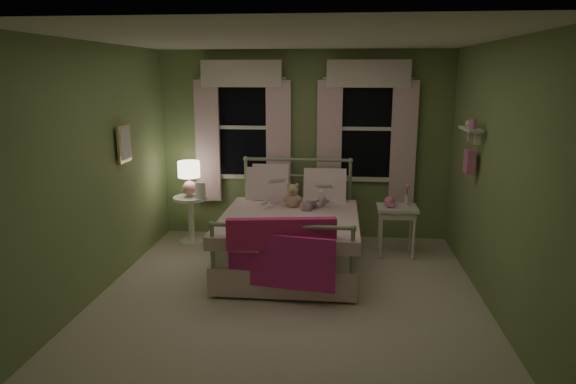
# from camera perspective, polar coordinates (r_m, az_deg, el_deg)

# --- Properties ---
(room_shell) EXTENTS (4.20, 4.20, 4.20)m
(room_shell) POSITION_cam_1_polar(r_m,az_deg,el_deg) (5.11, 0.16, 1.93)
(room_shell) COLOR beige
(room_shell) RESTS_ON ground
(bed) EXTENTS (1.58, 2.04, 1.18)m
(bed) POSITION_cam_1_polar(r_m,az_deg,el_deg) (6.18, 0.26, -4.94)
(bed) COLOR white
(bed) RESTS_ON ground
(pink_throw) EXTENTS (1.10, 0.30, 0.71)m
(pink_throw) POSITION_cam_1_polar(r_m,az_deg,el_deg) (5.15, -0.76, -5.94)
(pink_throw) COLOR #D92A77
(pink_throw) RESTS_ON bed
(child_left) EXTENTS (0.27, 0.20, 0.70)m
(child_left) POSITION_cam_1_polar(r_m,az_deg,el_deg) (6.48, -1.78, 0.91)
(child_left) COLOR #F7D1DD
(child_left) RESTS_ON bed
(child_right) EXTENTS (0.45, 0.40, 0.76)m
(child_right) POSITION_cam_1_polar(r_m,az_deg,el_deg) (6.43, 3.17, 1.05)
(child_right) COLOR #F7D1DD
(child_right) RESTS_ON bed
(book_left) EXTENTS (0.22, 0.17, 0.26)m
(book_left) POSITION_cam_1_polar(r_m,az_deg,el_deg) (6.23, -2.08, 0.80)
(book_left) COLOR beige
(book_left) RESTS_ON child_left
(book_right) EXTENTS (0.21, 0.14, 0.26)m
(book_right) POSITION_cam_1_polar(r_m,az_deg,el_deg) (6.19, 3.06, 0.30)
(book_right) COLOR beige
(book_right) RESTS_ON child_right
(teddy_bear) EXTENTS (0.24, 0.20, 0.32)m
(teddy_bear) POSITION_cam_1_polar(r_m,az_deg,el_deg) (6.33, 0.56, -0.59)
(teddy_bear) COLOR tan
(teddy_bear) RESTS_ON bed
(nightstand_left) EXTENTS (0.46, 0.46, 0.65)m
(nightstand_left) POSITION_cam_1_polar(r_m,az_deg,el_deg) (7.14, -10.75, -2.32)
(nightstand_left) COLOR white
(nightstand_left) RESTS_ON ground
(table_lamp) EXTENTS (0.29, 0.29, 0.47)m
(table_lamp) POSITION_cam_1_polar(r_m,az_deg,el_deg) (7.02, -10.94, 1.90)
(table_lamp) COLOR #DA8681
(table_lamp) RESTS_ON nightstand_left
(book_nightstand) EXTENTS (0.23, 0.27, 0.02)m
(book_nightstand) POSITION_cam_1_polar(r_m,az_deg,el_deg) (6.98, -10.23, -0.63)
(book_nightstand) COLOR beige
(book_nightstand) RESTS_ON nightstand_left
(nightstand_right) EXTENTS (0.50, 0.40, 0.64)m
(nightstand_right) POSITION_cam_1_polar(r_m,az_deg,el_deg) (6.62, 12.01, -2.42)
(nightstand_right) COLOR white
(nightstand_right) RESTS_ON ground
(pink_toy) EXTENTS (0.14, 0.20, 0.14)m
(pink_toy) POSITION_cam_1_polar(r_m,az_deg,el_deg) (6.56, 11.21, -1.09)
(pink_toy) COLOR pink
(pink_toy) RESTS_ON nightstand_right
(bud_vase) EXTENTS (0.06, 0.06, 0.28)m
(bud_vase) POSITION_cam_1_polar(r_m,az_deg,el_deg) (6.62, 13.09, -0.33)
(bud_vase) COLOR white
(bud_vase) RESTS_ON nightstand_right
(window_left) EXTENTS (1.34, 0.13, 1.96)m
(window_left) POSITION_cam_1_polar(r_m,az_deg,el_deg) (7.17, -5.07, 7.71)
(window_left) COLOR black
(window_left) RESTS_ON room_shell
(window_right) EXTENTS (1.34, 0.13, 1.96)m
(window_right) POSITION_cam_1_polar(r_m,az_deg,el_deg) (7.06, 8.74, 7.52)
(window_right) COLOR black
(window_right) RESTS_ON room_shell
(wall_shelf) EXTENTS (0.15, 0.50, 0.60)m
(wall_shelf) POSITION_cam_1_polar(r_m,az_deg,el_deg) (5.91, 19.58, 4.90)
(wall_shelf) COLOR white
(wall_shelf) RESTS_ON room_shell
(framed_picture) EXTENTS (0.03, 0.32, 0.42)m
(framed_picture) POSITION_cam_1_polar(r_m,az_deg,el_deg) (6.14, -17.73, 5.10)
(framed_picture) COLOR beige
(framed_picture) RESTS_ON room_shell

